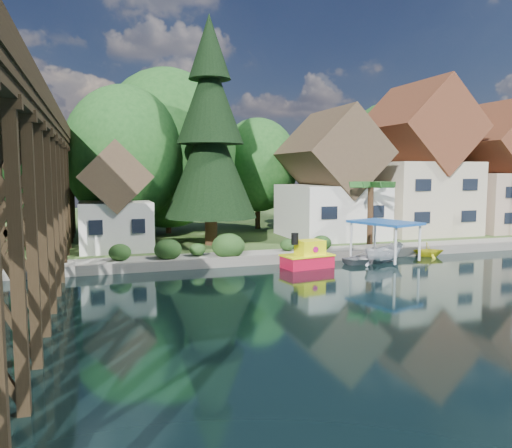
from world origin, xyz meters
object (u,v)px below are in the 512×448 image
object	(u,v)px
house_left	(331,184)
boat_yellow	(428,249)
house_center	(417,169)
boat_white_a	(368,257)
palm_tree	(371,186)
shed	(115,204)
conifer	(210,136)
house_right	(498,176)
trestle_bridge	(21,187)
boat_canopy	(384,245)
tugboat	(308,257)

from	to	relation	value
house_left	boat_yellow	bearing A→B (deg)	-67.68
house_center	boat_white_a	xyz separation A→B (m)	(-10.86, -10.01, -6.04)
palm_tree	shed	bearing A→B (deg)	168.85
conifer	boat_yellow	xyz separation A→B (m)	(14.47, -7.39, -8.29)
house_center	house_right	size ratio (longest dim) A/B	1.12
house_left	house_center	world-z (taller)	house_center
trestle_bridge	shed	xyz separation A→B (m)	(5.00, 9.33, -1.52)
boat_canopy	tugboat	bearing A→B (deg)	-179.24
house_center	tugboat	size ratio (longest dim) A/B	4.00
boat_white_a	conifer	bearing A→B (deg)	37.70
trestle_bridge	boat_white_a	size ratio (longest dim) A/B	12.14
house_center	house_right	xyz separation A→B (m)	(9.00, -0.50, -0.64)
house_right	conifer	size ratio (longest dim) A/B	0.72
tugboat	boat_canopy	bearing A→B (deg)	0.76
trestle_bridge	boat_canopy	distance (m)	22.62
trestle_bridge	palm_tree	xyz separation A→B (m)	(23.81, 5.62, -0.33)
conifer	house_right	bearing A→B (deg)	2.66
house_right	conifer	distance (m)	29.08
trestle_bridge	boat_canopy	bearing A→B (deg)	2.69
trestle_bridge	tugboat	xyz separation A→B (m)	(16.52, 0.97, -4.65)
house_center	conifer	world-z (taller)	conifer
house_center	tugboat	world-z (taller)	house_center
conifer	tugboat	bearing A→B (deg)	-62.68
boat_canopy	palm_tree	bearing A→B (deg)	70.73
trestle_bridge	palm_tree	size ratio (longest dim) A/B	8.53
tugboat	boat_yellow	distance (m)	10.13
palm_tree	boat_canopy	world-z (taller)	palm_tree
conifer	house_left	bearing A→B (deg)	7.03
house_center	boat_canopy	distance (m)	15.12
house_right	tugboat	distance (m)	26.88
shed	tugboat	size ratio (longest dim) A/B	2.26
house_left	house_right	world-z (taller)	house_right
tugboat	trestle_bridge	bearing A→B (deg)	-176.64
trestle_bridge	house_left	size ratio (longest dim) A/B	4.01
boat_yellow	conifer	bearing A→B (deg)	81.96
boat_white_a	boat_canopy	xyz separation A→B (m)	(1.08, -0.27, 0.83)
house_left	tugboat	xyz separation A→B (m)	(-6.48, -9.86, -4.44)
tugboat	shed	bearing A→B (deg)	144.03
tugboat	boat_yellow	xyz separation A→B (m)	(10.07, 1.13, -0.13)
conifer	house_center	bearing A→B (deg)	5.30
house_left	tugboat	distance (m)	12.61
house_center	palm_tree	xyz separation A→B (m)	(-8.19, -5.71, -1.40)
house_left	house_right	distance (m)	18.01
house_right	shed	distance (m)	36.08
shed	boat_white_a	world-z (taller)	shed
tugboat	boat_yellow	size ratio (longest dim) A/B	1.59
shed	boat_yellow	bearing A→B (deg)	-18.52
shed	conifer	size ratio (longest dim) A/B	0.45
house_left	tugboat	bearing A→B (deg)	-123.33
house_center	house_left	bearing A→B (deg)	-176.82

